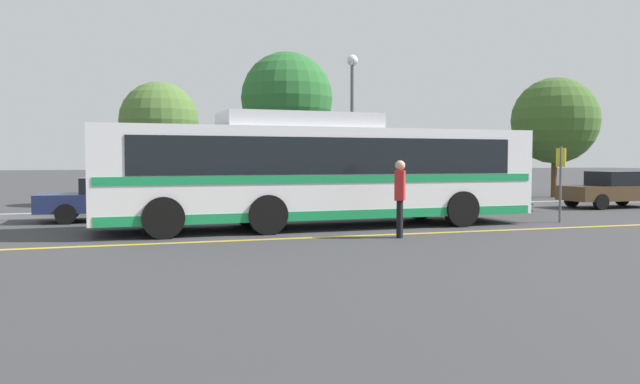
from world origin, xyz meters
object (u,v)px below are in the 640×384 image
parked_car_1 (118,198)px  tree_1 (555,121)px  parked_car_3 (466,189)px  pedestrian_0 (400,193)px  bus_stop_sign (561,174)px  parked_car_2 (334,192)px  tree_0 (287,98)px  parked_car_4 (613,190)px  transit_bus (319,171)px  tree_2 (159,121)px  street_lamp (352,106)px

parked_car_1 → tree_1: 21.86m
parked_car_3 → pedestrian_0: pedestrian_0 is taller
pedestrian_0 → bus_stop_sign: bus_stop_sign is taller
parked_car_2 → bus_stop_sign: 7.29m
pedestrian_0 → tree_0: (0.60, 13.14, 3.51)m
pedestrian_0 → parked_car_4: bearing=-31.5°
parked_car_1 → parked_car_3: parked_car_3 is taller
transit_bus → parked_car_1: transit_bus is taller
parked_car_2 → tree_1: size_ratio=0.77×
tree_1 → tree_2: bearing=178.9°
transit_bus → bus_stop_sign: bearing=81.1°
parked_car_1 → parked_car_3: 12.26m
parked_car_2 → bus_stop_sign: size_ratio=2.02×
pedestrian_0 → tree_1: tree_1 is taller
parked_car_1 → parked_car_4: 18.46m
pedestrian_0 → tree_0: tree_0 is taller
tree_0 → transit_bus: bearing=-99.6°
bus_stop_sign → pedestrian_0: bearing=-74.4°
tree_1 → tree_2: tree_1 is taller
parked_car_1 → bus_stop_sign: bus_stop_sign is taller
parked_car_4 → tree_0: tree_0 is taller
tree_1 → parked_car_1: bearing=-163.7°
parked_car_3 → tree_2: size_ratio=0.82×
transit_bus → tree_1: 18.42m
pedestrian_0 → bus_stop_sign: size_ratio=0.82×
parked_car_2 → tree_0: 7.56m
parked_car_2 → parked_car_4: size_ratio=1.13×
transit_bus → pedestrian_0: size_ratio=6.72×
parked_car_4 → tree_0: (-11.37, 6.97, 3.87)m
parked_car_3 → street_lamp: (-3.68, 2.20, 3.16)m
parked_car_4 → tree_1: 7.54m
transit_bus → bus_stop_sign: (7.24, -0.92, -0.13)m
parked_car_2 → bus_stop_sign: bearing=-129.4°
parked_car_3 → parked_car_4: 6.22m
parked_car_4 → tree_2: bearing=67.3°
parked_car_2 → pedestrian_0: bearing=176.1°
parked_car_3 → bus_stop_sign: size_ratio=1.83×
street_lamp → tree_0: 4.55m
bus_stop_sign → tree_1: size_ratio=0.38×
parked_car_3 → tree_2: tree_2 is taller
parked_car_1 → parked_car_2: (7.08, 0.06, 0.07)m
parked_car_2 → pedestrian_0: (-0.60, -6.62, 0.32)m
parked_car_2 → tree_2: size_ratio=0.90×
street_lamp → parked_car_2: bearing=-123.3°
parked_car_4 → pedestrian_0: 13.48m
parked_car_2 → tree_0: size_ratio=0.69×
parked_car_3 → tree_2: 12.66m
tree_1 → street_lamp: bearing=-162.9°
transit_bus → tree_0: tree_0 is taller
pedestrian_0 → street_lamp: size_ratio=0.32×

